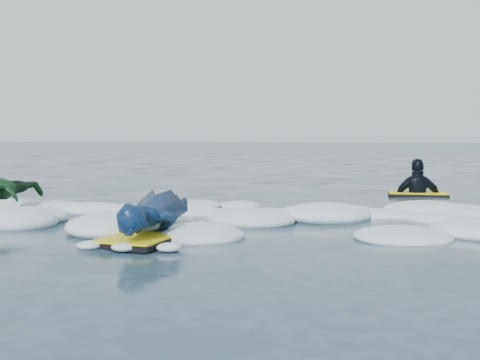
% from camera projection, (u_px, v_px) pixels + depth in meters
% --- Properties ---
extents(ground, '(120.00, 120.00, 0.00)m').
position_uv_depth(ground, '(223.00, 233.00, 6.79)').
color(ground, '#19343C').
rests_on(ground, ground).
extents(foam_band, '(12.00, 3.10, 0.30)m').
position_uv_depth(foam_band, '(236.00, 220.00, 7.81)').
color(foam_band, white).
rests_on(foam_band, ground).
extents(prone_woman_unit, '(0.88, 1.81, 0.47)m').
position_uv_depth(prone_woman_unit, '(153.00, 216.00, 6.46)').
color(prone_woman_unit, black).
rests_on(prone_woman_unit, ground).
extents(prone_child_unit, '(0.88, 1.44, 0.53)m').
position_uv_depth(prone_child_unit, '(0.00, 198.00, 7.91)').
color(prone_child_unit, black).
rests_on(prone_child_unit, ground).
extents(waiting_rider_unit, '(1.06, 0.64, 1.52)m').
position_uv_depth(waiting_rider_unit, '(418.00, 201.00, 10.65)').
color(waiting_rider_unit, black).
rests_on(waiting_rider_unit, ground).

